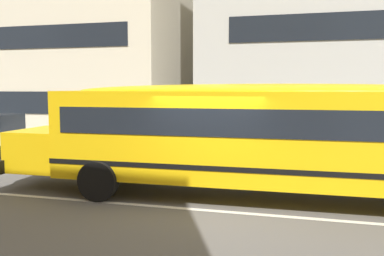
{
  "coord_description": "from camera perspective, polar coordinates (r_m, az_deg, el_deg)",
  "views": [
    {
      "loc": [
        2.15,
        -8.85,
        2.71
      ],
      "look_at": [
        -0.5,
        0.67,
        1.74
      ],
      "focal_mm": 39.71,
      "sensor_mm": 36.0,
      "label": 1
    }
  ],
  "objects": [
    {
      "name": "lane_centreline",
      "position": [
        9.5,
        1.84,
        -10.97
      ],
      "size": [
        110.0,
        0.16,
        0.01
      ],
      "primitive_type": "cube",
      "color": "silver",
      "rests_on": "ground_plane"
    },
    {
      "name": "sidewalk_far",
      "position": [
        17.06,
        8.11,
        -3.6
      ],
      "size": [
        120.0,
        3.0,
        0.01
      ],
      "primitive_type": "cube",
      "color": "gray",
      "rests_on": "ground_plane"
    },
    {
      "name": "school_bus",
      "position": [
        10.29,
        9.78,
        -0.4
      ],
      "size": [
        12.47,
        2.96,
        2.78
      ],
      "rotation": [
        0.0,
        0.0,
        3.16
      ],
      "color": "yellow",
      "rests_on": "ground_plane"
    },
    {
      "name": "ground_plane",
      "position": [
        9.5,
        1.84,
        -10.98
      ],
      "size": [
        400.0,
        400.0,
        0.0
      ],
      "primitive_type": "plane",
      "color": "#54514F"
    }
  ]
}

